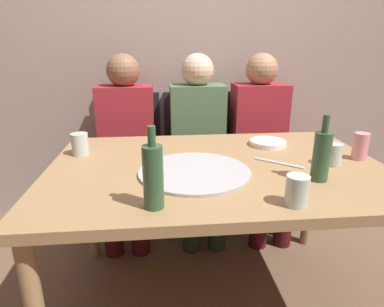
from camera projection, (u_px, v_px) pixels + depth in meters
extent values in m
plane|color=brown|center=(214.00, 298.00, 1.65)|extent=(8.00, 8.00, 0.00)
cube|color=gray|center=(193.00, 32.00, 2.25)|extent=(6.00, 0.10, 2.60)
cube|color=#99754C|center=(217.00, 169.00, 1.43)|extent=(1.45, 0.98, 0.04)
cylinder|color=#99754C|center=(90.00, 204.00, 1.89)|extent=(0.06, 0.06, 0.69)
cylinder|color=#99754C|center=(310.00, 194.00, 2.01)|extent=(0.06, 0.06, 0.69)
cylinder|color=#ADADB2|center=(194.00, 172.00, 1.33)|extent=(0.46, 0.46, 0.01)
cylinder|color=#2D5133|center=(153.00, 177.00, 1.02)|extent=(0.07, 0.07, 0.21)
cylinder|color=#2D5133|center=(152.00, 136.00, 0.98)|extent=(0.02, 0.02, 0.06)
cylinder|color=#2D5133|center=(321.00, 157.00, 1.23)|extent=(0.07, 0.07, 0.19)
cylinder|color=#2D5133|center=(326.00, 124.00, 1.19)|extent=(0.02, 0.02, 0.07)
cylinder|color=#B7C6BC|center=(333.00, 154.00, 1.40)|extent=(0.07, 0.07, 0.10)
cylinder|color=#B7C6BC|center=(297.00, 191.00, 1.05)|extent=(0.08, 0.08, 0.10)
cylinder|color=#B7C6BC|center=(80.00, 144.00, 1.53)|extent=(0.08, 0.08, 0.10)
cylinder|color=pink|center=(360.00, 146.00, 1.47)|extent=(0.07, 0.07, 0.12)
cylinder|color=white|center=(268.00, 143.00, 1.68)|extent=(0.19, 0.19, 0.03)
cube|color=#B7B7BC|center=(279.00, 163.00, 1.43)|extent=(0.18, 0.16, 0.01)
cube|color=black|center=(129.00, 163.00, 2.23)|extent=(0.44, 0.44, 0.05)
cube|color=black|center=(129.00, 124.00, 2.34)|extent=(0.44, 0.04, 0.45)
cylinder|color=black|center=(158.00, 206.00, 2.14)|extent=(0.04, 0.04, 0.42)
cylinder|color=black|center=(99.00, 209.00, 2.11)|extent=(0.04, 0.04, 0.42)
cylinder|color=black|center=(158.00, 183.00, 2.50)|extent=(0.04, 0.04, 0.42)
cylinder|color=black|center=(108.00, 185.00, 2.47)|extent=(0.04, 0.04, 0.42)
cube|color=black|center=(197.00, 161.00, 2.27)|extent=(0.44, 0.44, 0.05)
cube|color=black|center=(194.00, 123.00, 2.39)|extent=(0.44, 0.04, 0.45)
cylinder|color=black|center=(228.00, 203.00, 2.19)|extent=(0.04, 0.04, 0.42)
cylinder|color=black|center=(172.00, 205.00, 2.15)|extent=(0.04, 0.04, 0.42)
cylinder|color=black|center=(219.00, 180.00, 2.54)|extent=(0.04, 0.04, 0.42)
cylinder|color=black|center=(170.00, 182.00, 2.51)|extent=(0.04, 0.04, 0.42)
cube|color=black|center=(257.00, 159.00, 2.31)|extent=(0.44, 0.44, 0.05)
cube|color=black|center=(251.00, 121.00, 2.43)|extent=(0.44, 0.04, 0.45)
cylinder|color=black|center=(290.00, 200.00, 2.23)|extent=(0.04, 0.04, 0.42)
cylinder|color=black|center=(235.00, 202.00, 2.19)|extent=(0.04, 0.04, 0.42)
cylinder|color=black|center=(271.00, 178.00, 2.58)|extent=(0.04, 0.04, 0.42)
cylinder|color=black|center=(224.00, 180.00, 2.55)|extent=(0.04, 0.04, 0.42)
cube|color=maroon|center=(127.00, 125.00, 2.16)|extent=(0.36, 0.22, 0.52)
sphere|color=brown|center=(123.00, 70.00, 2.05)|extent=(0.21, 0.21, 0.21)
cylinder|color=#3F0E12|center=(139.00, 172.00, 2.07)|extent=(0.12, 0.40, 0.12)
cylinder|color=#3F0E12|center=(114.00, 173.00, 2.05)|extent=(0.12, 0.40, 0.12)
cylinder|color=#3F0E12|center=(139.00, 220.00, 1.95)|extent=(0.11, 0.11, 0.45)
cylinder|color=#3F0E12|center=(112.00, 221.00, 1.93)|extent=(0.11, 0.11, 0.45)
cube|color=#4C6B47|center=(197.00, 124.00, 2.21)|extent=(0.36, 0.22, 0.52)
sphere|color=beige|center=(198.00, 70.00, 2.09)|extent=(0.21, 0.21, 0.21)
cylinder|color=black|center=(213.00, 170.00, 2.11)|extent=(0.12, 0.40, 0.12)
cylinder|color=black|center=(188.00, 171.00, 2.09)|extent=(0.12, 0.40, 0.12)
cylinder|color=black|center=(217.00, 216.00, 1.99)|extent=(0.11, 0.11, 0.45)
cylinder|color=black|center=(191.00, 217.00, 1.98)|extent=(0.11, 0.11, 0.45)
cube|color=maroon|center=(258.00, 122.00, 2.25)|extent=(0.36, 0.22, 0.52)
sphere|color=#A87A5B|center=(262.00, 69.00, 2.13)|extent=(0.21, 0.21, 0.21)
cylinder|color=#3F0E12|center=(276.00, 167.00, 2.15)|extent=(0.12, 0.40, 0.12)
cylinder|color=#3F0E12|center=(253.00, 168.00, 2.13)|extent=(0.12, 0.40, 0.12)
cylinder|color=#3F0E12|center=(284.00, 213.00, 2.03)|extent=(0.11, 0.11, 0.45)
cylinder|color=#3F0E12|center=(259.00, 214.00, 2.02)|extent=(0.11, 0.11, 0.45)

